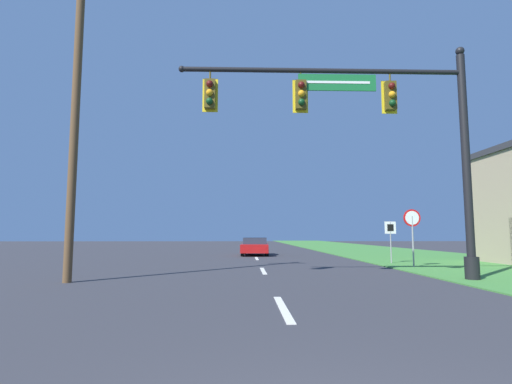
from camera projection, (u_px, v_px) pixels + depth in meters
The scene contains 7 objects.
grass_verge_right at pixel (384, 252), 31.97m from camera, with size 10.00×110.00×0.04m.
road_center_line at pixel (257, 259), 23.70m from camera, with size 0.16×34.80×0.01m.
signal_mast at pixel (385, 131), 12.89m from camera, with size 9.53×0.47×7.61m.
car_ahead at pixel (255, 246), 27.60m from camera, with size 2.03×4.36×1.19m.
stop_sign at pixel (412, 225), 17.54m from camera, with size 0.76×0.07×2.50m.
route_sign_post at pixel (390, 233), 19.68m from camera, with size 0.55×0.06×2.03m.
utility_pole_near at pixel (76, 103), 12.55m from camera, with size 1.80×0.26×10.79m.
Camera 1 is at (-0.77, -1.97, 1.45)m, focal length 28.00 mm.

